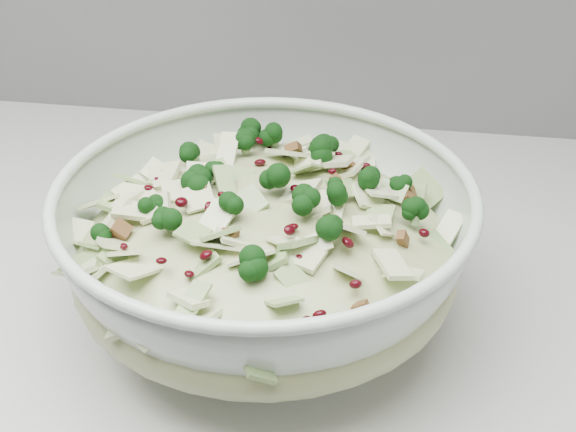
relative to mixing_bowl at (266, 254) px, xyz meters
name	(u,v)px	position (x,y,z in m)	size (l,w,h in m)	color
mixing_bowl	(266,254)	(0.00, 0.00, 0.00)	(0.41, 0.41, 0.13)	silver
salad	(265,232)	(0.00, 0.00, 0.02)	(0.37, 0.37, 0.13)	tan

